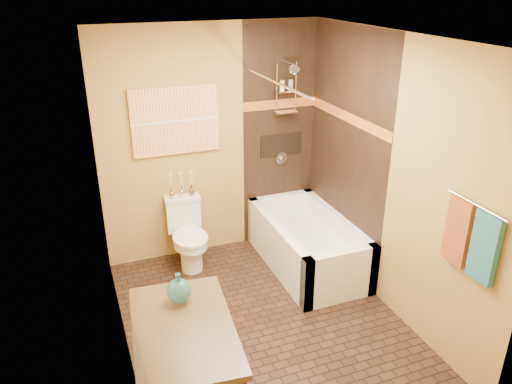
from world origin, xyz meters
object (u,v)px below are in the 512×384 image
bathtub (307,247)px  sunset_painting (175,121)px  vanity (186,382)px  toilet (188,234)px

bathtub → sunset_painting: bearing=148.5°
vanity → sunset_painting: bearing=83.0°
bathtub → vanity: 2.40m
sunset_painting → vanity: size_ratio=0.84×
bathtub → toilet: size_ratio=2.03×
sunset_painting → vanity: sunset_painting is taller
sunset_painting → bathtub: (1.18, -0.73, -1.33)m
toilet → vanity: bearing=-98.5°
bathtub → toilet: (-1.18, 0.47, 0.15)m
sunset_painting → vanity: 2.67m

